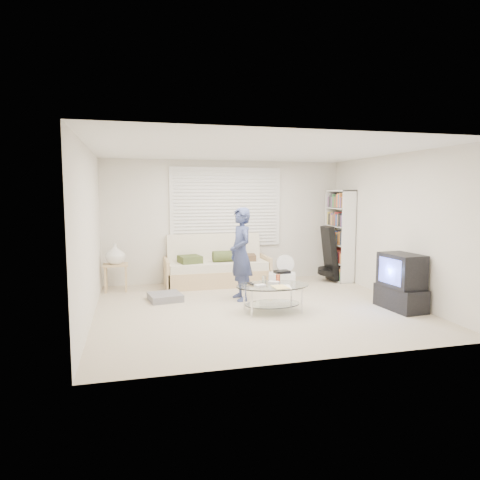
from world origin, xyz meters
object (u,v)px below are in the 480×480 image
object	(u,v)px
bookshelf	(339,235)
coffee_table	(272,290)
futon_sofa	(217,268)
tv_unit	(401,282)

from	to	relation	value
bookshelf	coffee_table	world-z (taller)	bookshelf
futon_sofa	tv_unit	distance (m)	3.53
coffee_table	futon_sofa	bearing A→B (deg)	101.77
futon_sofa	tv_unit	bearing A→B (deg)	-45.58
futon_sofa	coffee_table	distance (m)	2.21
coffee_table	bookshelf	bearing A→B (deg)	42.83
bookshelf	futon_sofa	bearing A→B (deg)	176.12
tv_unit	futon_sofa	bearing A→B (deg)	134.42
futon_sofa	bookshelf	xyz separation A→B (m)	(2.59, -0.18, 0.62)
futon_sofa	coffee_table	xyz separation A→B (m)	(0.45, -2.16, 0.01)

